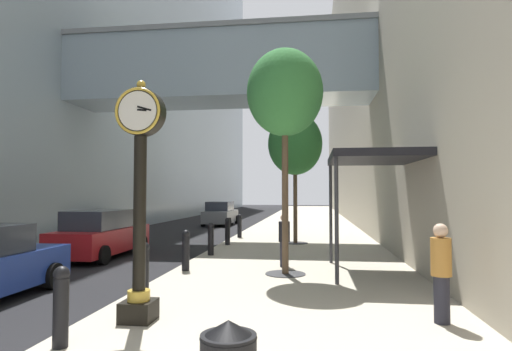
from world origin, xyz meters
TOP-DOWN VIEW (x-y plane):
  - ground_plane at (0.00, 27.00)m, footprint 110.00×110.00m
  - sidewalk_right at (3.46, 30.00)m, footprint 6.92×80.00m
  - building_block_left at (-12.33, 29.92)m, footprint 24.12×80.00m
  - building_block_right at (11.42, 30.00)m, footprint 9.00×80.00m
  - street_clock at (1.02, 5.06)m, footprint 0.84×0.55m
  - bollard_nearest at (0.41, 3.74)m, footprint 0.23×0.23m
  - bollard_second at (0.41, 6.76)m, footprint 0.23×0.23m
  - bollard_third at (0.41, 9.78)m, footprint 0.23×0.23m
  - bollard_fourth at (0.41, 12.80)m, footprint 0.23×0.23m
  - bollard_fifth at (0.41, 15.82)m, footprint 0.23×0.23m
  - bollard_sixth at (0.41, 18.84)m, footprint 0.23×0.23m
  - street_tree_near at (3.27, 9.62)m, footprint 2.12×2.12m
  - street_tree_mid_near at (3.27, 16.79)m, footprint 2.42×2.42m
  - pedestrian_walking at (3.17, 10.76)m, footprint 0.47×0.47m
  - pedestrian_by_clock at (6.18, 5.63)m, footprint 0.38×0.38m
  - storefront_awning at (5.68, 10.11)m, footprint 2.40×3.60m
  - car_red_near at (-3.66, 12.63)m, footprint 2.00×4.64m
  - car_grey_far at (-2.66, 28.43)m, footprint 2.09×4.52m

SIDE VIEW (x-z plane):
  - ground_plane at x=0.00m, z-range 0.00..0.00m
  - sidewalk_right at x=3.46m, z-range 0.00..0.14m
  - bollard_nearest at x=0.41m, z-range 0.17..1.32m
  - bollard_second at x=0.41m, z-range 0.17..1.32m
  - bollard_third at x=0.41m, z-range 0.17..1.32m
  - bollard_fourth at x=0.41m, z-range 0.17..1.32m
  - bollard_fifth at x=0.41m, z-range 0.17..1.32m
  - bollard_sixth at x=0.41m, z-range 0.17..1.32m
  - car_red_near at x=-3.66m, z-range -0.03..1.70m
  - car_grey_far at x=-2.66m, z-range -0.03..1.71m
  - pedestrian_walking at x=3.17m, z-range 0.18..1.76m
  - pedestrian_by_clock at x=6.18m, z-range 0.19..1.88m
  - street_clock at x=1.02m, z-range 0.34..4.55m
  - storefront_awning at x=5.68m, z-range 1.63..4.93m
  - street_tree_mid_near at x=3.27m, z-range 1.63..7.43m
  - street_tree_near at x=3.27m, z-range 1.99..8.21m
  - building_block_right at x=11.42m, z-range 0.00..27.55m
  - building_block_left at x=-12.33m, z-range -0.06..36.22m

